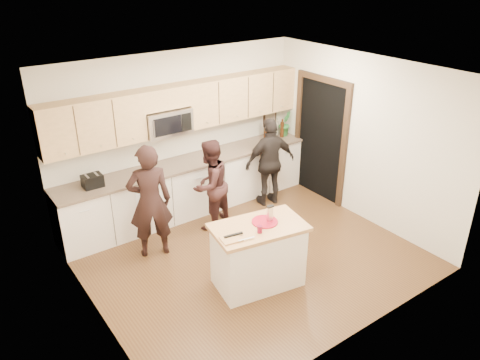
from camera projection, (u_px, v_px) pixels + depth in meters
floor at (249, 255)px, 6.92m from camera, size 4.50×4.50×0.00m
room_shell at (250, 146)px, 6.18m from camera, size 4.52×4.02×2.71m
back_cabinetry at (190, 186)px, 7.96m from camera, size 4.50×0.66×0.94m
upper_cabinetry at (184, 106)px, 7.50m from camera, size 4.50×0.33×0.75m
microwave at (166, 122)px, 7.37m from camera, size 0.76×0.41×0.40m
doorway at (321, 135)px, 8.26m from camera, size 0.06×1.25×2.20m
framed_picture at (270, 116)px, 8.86m from camera, size 0.30×0.03×0.38m
dish_towel at (142, 187)px, 7.18m from camera, size 0.34×0.60×0.48m
island at (258, 255)px, 6.14m from camera, size 1.30×0.90×0.90m
red_plate at (265, 222)px, 6.03m from camera, size 0.34×0.34×0.02m
box_grater at (270, 213)px, 6.00m from camera, size 0.09×0.05×0.21m
drink_glass at (260, 229)px, 5.79m from camera, size 0.07×0.07×0.09m
cutting_board at (231, 239)px, 5.65m from camera, size 0.28×0.24×0.02m
tongs at (233, 235)px, 5.70m from camera, size 0.25×0.07×0.02m
knife at (246, 239)px, 5.63m from camera, size 0.22×0.06×0.01m
toaster at (92, 181)px, 6.85m from camera, size 0.29×0.22×0.19m
bottle_cluster at (273, 129)px, 8.64m from camera, size 0.43×0.40×0.42m
orchid at (285, 123)px, 8.79m from camera, size 0.32×0.30×0.46m
woman_left at (150, 202)px, 6.63m from camera, size 0.72×0.59×1.72m
woman_center at (210, 185)px, 7.39m from camera, size 0.87×0.77×1.48m
woman_right at (270, 162)px, 8.09m from camera, size 0.98×0.55×1.58m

